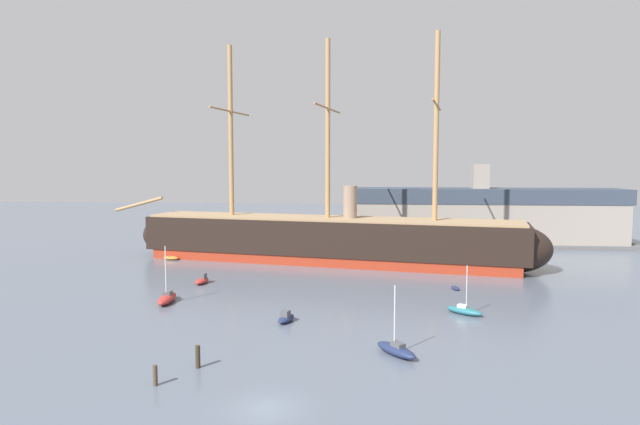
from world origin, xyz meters
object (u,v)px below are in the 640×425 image
mooring_piling_nearest (198,357)px  motorboat_alongside_bow (202,280)px  sailboat_mid_right (464,310)px  dinghy_far_right (510,270)px  sailboat_foreground_right (396,349)px  dockside_warehouse_right (484,217)px  tall_ship (328,239)px  dinghy_alongside_stern (455,288)px  dinghy_far_left (171,258)px  mooring_piling_left_pair (155,375)px  motorboat_near_centre (286,318)px  sailboat_mid_left (167,298)px

mooring_piling_nearest → motorboat_alongside_bow: bearing=107.1°
sailboat_mid_right → dinghy_far_right: sailboat_mid_right is taller
sailboat_foreground_right → motorboat_alongside_bow: bearing=134.2°
motorboat_alongside_bow → dockside_warehouse_right: size_ratio=0.06×
motorboat_alongside_bow → mooring_piling_nearest: mooring_piling_nearest is taller
tall_ship → motorboat_alongside_bow: bearing=-131.6°
tall_ship → dockside_warehouse_right: 38.61m
dinghy_alongside_stern → dinghy_far_left: 49.24m
tall_ship → sailboat_mid_right: tall_ship is taller
sailboat_foreground_right → mooring_piling_left_pair: bearing=-155.7°
motorboat_near_centre → mooring_piling_left_pair: (-7.07, -17.05, 0.33)m
sailboat_mid_left → motorboat_alongside_bow: sailboat_mid_left is taller
mooring_piling_nearest → sailboat_mid_left: bearing=117.3°
sailboat_mid_left → motorboat_alongside_bow: 10.62m
motorboat_alongside_bow → dinghy_far_right: size_ratio=1.23×
sailboat_mid_left → dinghy_alongside_stern: bearing=16.0°
dinghy_far_left → mooring_piling_nearest: bearing=-66.9°
mooring_piling_nearest → dockside_warehouse_right: size_ratio=0.03×
dockside_warehouse_right → mooring_piling_nearest: bearing=-117.2°
mooring_piling_nearest → dinghy_alongside_stern: bearing=50.3°
motorboat_alongside_bow → mooring_piling_left_pair: bearing=-77.8°
tall_ship → dockside_warehouse_right: tall_ship is taller
dinghy_far_left → dinghy_far_right: bearing=-5.6°
dinghy_far_right → sailboat_mid_right: bearing=-114.1°
dinghy_far_right → dinghy_far_left: bearing=174.4°
tall_ship → motorboat_near_centre: 35.44m
tall_ship → motorboat_near_centre: tall_ship is taller
dinghy_far_right → dockside_warehouse_right: dockside_warehouse_right is taller
sailboat_mid_right → sailboat_mid_left: bearing=176.7°
dockside_warehouse_right → dinghy_alongside_stern: bearing=-106.1°
motorboat_alongside_bow → dockside_warehouse_right: bearing=41.9°
tall_ship → dinghy_far_right: tall_ship is taller
motorboat_near_centre → sailboat_mid_left: 16.71m
dockside_warehouse_right → motorboat_near_centre: bearing=-118.5°
tall_ship → sailboat_mid_left: (-16.89, -28.59, -3.45)m
dinghy_far_left → sailboat_mid_right: bearing=-34.4°
tall_ship → mooring_piling_nearest: tall_ship is taller
sailboat_foreground_right → dinghy_far_left: bearing=129.7°
sailboat_foreground_right → sailboat_mid_left: bearing=149.4°
mooring_piling_nearest → dockside_warehouse_right: bearing=62.8°
tall_ship → dinghy_far_right: bearing=-10.9°
motorboat_near_centre → tall_ship: bearing=87.5°
dockside_warehouse_right → sailboat_foreground_right: bearing=-107.3°
sailboat_foreground_right → motorboat_alongside_bow: 36.44m
motorboat_near_centre → mooring_piling_left_pair: 18.46m
motorboat_near_centre → dockside_warehouse_right: dockside_warehouse_right is taller
sailboat_mid_left → dinghy_alongside_stern: (35.22, 10.09, -0.35)m
sailboat_foreground_right → mooring_piling_left_pair: sailboat_foreground_right is taller
dinghy_alongside_stern → mooring_piling_nearest: size_ratio=1.09×
sailboat_foreground_right → sailboat_mid_left: size_ratio=0.89×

